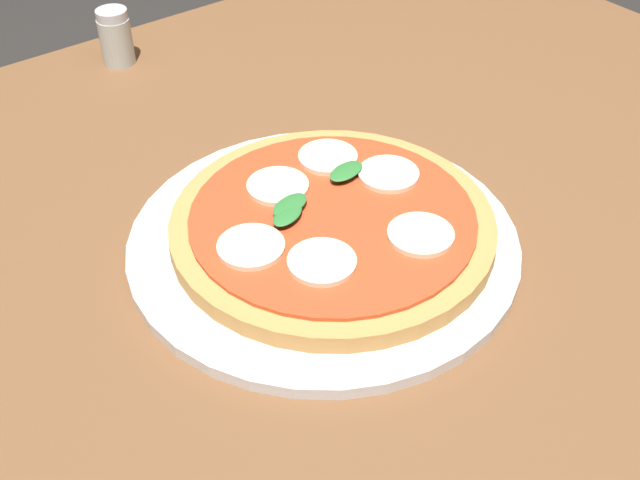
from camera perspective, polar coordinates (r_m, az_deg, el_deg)
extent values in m
cube|color=brown|center=(0.75, 1.53, -2.70)|extent=(1.35, 1.12, 0.04)
cube|color=brown|center=(1.58, 7.17, 5.84)|extent=(0.07, 0.07, 0.70)
cylinder|color=silver|center=(0.75, 0.00, -0.23)|extent=(0.37, 0.37, 0.01)
cylinder|color=tan|center=(0.74, 0.89, 1.02)|extent=(0.30, 0.30, 0.02)
cylinder|color=#CC4723|center=(0.74, 0.90, 1.69)|extent=(0.27, 0.27, 0.00)
cylinder|color=beige|center=(0.79, 4.91, 4.72)|extent=(0.06, 0.06, 0.00)
cylinder|color=beige|center=(0.81, 0.56, 5.94)|extent=(0.06, 0.06, 0.00)
cylinder|color=beige|center=(0.77, -3.03, 3.87)|extent=(0.06, 0.06, 0.00)
cylinder|color=beige|center=(0.70, -4.95, -0.47)|extent=(0.06, 0.06, 0.00)
cylinder|color=beige|center=(0.68, 0.13, -1.56)|extent=(0.06, 0.06, 0.00)
cylinder|color=beige|center=(0.72, 7.19, 0.39)|extent=(0.06, 0.06, 0.00)
ellipsoid|color=#337F38|center=(0.73, -2.33, 1.81)|extent=(0.04, 0.03, 0.00)
ellipsoid|color=#337F38|center=(0.74, -2.17, 2.52)|extent=(0.05, 0.03, 0.00)
ellipsoid|color=#337F38|center=(0.78, 1.88, 4.94)|extent=(0.05, 0.03, 0.00)
cylinder|color=#B2B7AD|center=(1.08, -14.33, 13.59)|extent=(0.04, 0.04, 0.06)
cylinder|color=silver|center=(1.06, -14.64, 15.29)|extent=(0.04, 0.04, 0.01)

